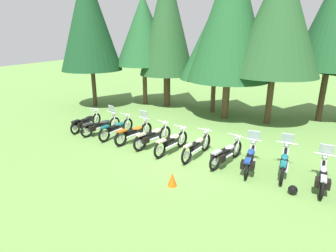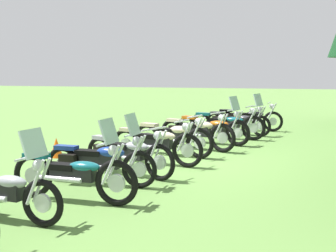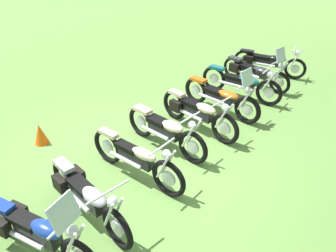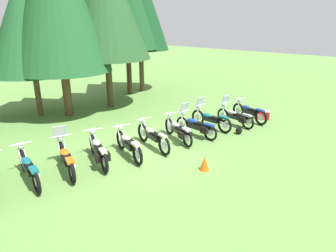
{
  "view_description": "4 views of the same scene",
  "coord_description": "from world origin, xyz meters",
  "px_view_note": "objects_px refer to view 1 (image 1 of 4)",
  "views": [
    {
      "loc": [
        3.01,
        -10.44,
        4.74
      ],
      "look_at": [
        -1.11,
        0.75,
        0.9
      ],
      "focal_mm": 29.55,
      "sensor_mm": 36.0,
      "label": 1
    },
    {
      "loc": [
        10.85,
        2.86,
        2.17
      ],
      "look_at": [
        0.29,
        0.08,
        0.85
      ],
      "focal_mm": 51.97,
      "sensor_mm": 36.0,
      "label": 2
    },
    {
      "loc": [
        4.88,
        2.48,
        4.26
      ],
      "look_at": [
        -0.19,
        0.22,
        0.9
      ],
      "focal_mm": 35.4,
      "sensor_mm": 36.0,
      "label": 3
    },
    {
      "loc": [
        -7.04,
        -7.68,
        4.64
      ],
      "look_at": [
        1.56,
        0.03,
        0.57
      ],
      "focal_mm": 31.77,
      "sensor_mm": 36.0,
      "label": 4
    }
  ],
  "objects_px": {
    "pine_tree_1": "(144,31)",
    "pine_tree_5": "(279,17)",
    "pine_tree_2": "(167,20)",
    "pine_tree_6": "(336,16)",
    "motorcycle_10": "(323,176)",
    "motorcycle_0": "(86,122)",
    "motorcycle_1": "(101,125)",
    "pine_tree_4": "(231,14)",
    "motorcycle_7": "(226,153)",
    "motorcycle_2": "(117,128)",
    "motorcycle_5": "(172,142)",
    "motorcycle_9": "(284,162)",
    "motorcycle_6": "(197,146)",
    "pine_tree_0": "(88,19)",
    "pine_tree_3": "(216,40)",
    "traffic_cone": "(172,179)",
    "motorcycle_8": "(250,158)",
    "dropped_helmet": "(293,190)",
    "motorcycle_3": "(134,132)",
    "motorcycle_4": "(152,136)"
  },
  "relations": [
    {
      "from": "motorcycle_5",
      "to": "pine_tree_5",
      "type": "distance_m",
      "value": 8.74
    },
    {
      "from": "motorcycle_8",
      "to": "pine_tree_3",
      "type": "relative_size",
      "value": 0.32
    },
    {
      "from": "motorcycle_4",
      "to": "motorcycle_5",
      "type": "relative_size",
      "value": 1.01
    },
    {
      "from": "motorcycle_3",
      "to": "pine_tree_5",
      "type": "height_order",
      "value": "pine_tree_5"
    },
    {
      "from": "pine_tree_1",
      "to": "pine_tree_5",
      "type": "bearing_deg",
      "value": -13.39
    },
    {
      "from": "motorcycle_3",
      "to": "pine_tree_2",
      "type": "bearing_deg",
      "value": 28.06
    },
    {
      "from": "motorcycle_5",
      "to": "dropped_helmet",
      "type": "height_order",
      "value": "motorcycle_5"
    },
    {
      "from": "motorcycle_3",
      "to": "pine_tree_6",
      "type": "bearing_deg",
      "value": -32.11
    },
    {
      "from": "pine_tree_0",
      "to": "pine_tree_4",
      "type": "bearing_deg",
      "value": 0.78
    },
    {
      "from": "motorcycle_1",
      "to": "traffic_cone",
      "type": "height_order",
      "value": "motorcycle_1"
    },
    {
      "from": "motorcycle_0",
      "to": "pine_tree_4",
      "type": "relative_size",
      "value": 0.25
    },
    {
      "from": "motorcycle_6",
      "to": "motorcycle_7",
      "type": "relative_size",
      "value": 1.06
    },
    {
      "from": "motorcycle_3",
      "to": "pine_tree_1",
      "type": "relative_size",
      "value": 0.3
    },
    {
      "from": "motorcycle_7",
      "to": "motorcycle_1",
      "type": "bearing_deg",
      "value": 99.98
    },
    {
      "from": "motorcycle_1",
      "to": "motorcycle_5",
      "type": "bearing_deg",
      "value": -81.54
    },
    {
      "from": "motorcycle_4",
      "to": "pine_tree_5",
      "type": "distance_m",
      "value": 9.03
    },
    {
      "from": "motorcycle_2",
      "to": "motorcycle_4",
      "type": "xyz_separation_m",
      "value": [
        2.15,
        -0.54,
        0.02
      ]
    },
    {
      "from": "dropped_helmet",
      "to": "motorcycle_6",
      "type": "bearing_deg",
      "value": 153.85
    },
    {
      "from": "pine_tree_2",
      "to": "pine_tree_6",
      "type": "height_order",
      "value": "pine_tree_2"
    },
    {
      "from": "motorcycle_5",
      "to": "pine_tree_3",
      "type": "distance_m",
      "value": 8.39
    },
    {
      "from": "motorcycle_6",
      "to": "pine_tree_0",
      "type": "distance_m",
      "value": 12.28
    },
    {
      "from": "pine_tree_2",
      "to": "pine_tree_3",
      "type": "distance_m",
      "value": 3.7
    },
    {
      "from": "motorcycle_7",
      "to": "motorcycle_5",
      "type": "bearing_deg",
      "value": 103.22
    },
    {
      "from": "motorcycle_0",
      "to": "motorcycle_9",
      "type": "distance_m",
      "value": 9.93
    },
    {
      "from": "traffic_cone",
      "to": "motorcycle_6",
      "type": "bearing_deg",
      "value": 85.98
    },
    {
      "from": "motorcycle_4",
      "to": "pine_tree_0",
      "type": "relative_size",
      "value": 0.24
    },
    {
      "from": "motorcycle_2",
      "to": "pine_tree_0",
      "type": "relative_size",
      "value": 0.26
    },
    {
      "from": "motorcycle_1",
      "to": "motorcycle_3",
      "type": "distance_m",
      "value": 2.19
    },
    {
      "from": "pine_tree_2",
      "to": "motorcycle_10",
      "type": "bearing_deg",
      "value": -45.94
    },
    {
      "from": "motorcycle_1",
      "to": "pine_tree_5",
      "type": "distance_m",
      "value": 10.74
    },
    {
      "from": "motorcycle_8",
      "to": "motorcycle_10",
      "type": "bearing_deg",
      "value": -99.95
    },
    {
      "from": "motorcycle_10",
      "to": "pine_tree_5",
      "type": "xyz_separation_m",
      "value": [
        -1.85,
        7.04,
        5.28
      ]
    },
    {
      "from": "motorcycle_5",
      "to": "pine_tree_1",
      "type": "bearing_deg",
      "value": 49.9
    },
    {
      "from": "motorcycle_4",
      "to": "pine_tree_5",
      "type": "relative_size",
      "value": 0.25
    },
    {
      "from": "pine_tree_5",
      "to": "motorcycle_2",
      "type": "bearing_deg",
      "value": -144.27
    },
    {
      "from": "motorcycle_7",
      "to": "motorcycle_6",
      "type": "bearing_deg",
      "value": 99.6
    },
    {
      "from": "motorcycle_2",
      "to": "pine_tree_1",
      "type": "height_order",
      "value": "pine_tree_1"
    },
    {
      "from": "pine_tree_3",
      "to": "pine_tree_4",
      "type": "xyz_separation_m",
      "value": [
        1.0,
        -1.13,
        1.39
      ]
    },
    {
      "from": "motorcycle_0",
      "to": "motorcycle_6",
      "type": "distance_m",
      "value": 6.6
    },
    {
      "from": "motorcycle_9",
      "to": "motorcycle_10",
      "type": "relative_size",
      "value": 1.08
    },
    {
      "from": "motorcycle_7",
      "to": "pine_tree_3",
      "type": "bearing_deg",
      "value": 37.31
    },
    {
      "from": "motorcycle_3",
      "to": "pine_tree_3",
      "type": "bearing_deg",
      "value": 0.22
    },
    {
      "from": "motorcycle_1",
      "to": "pine_tree_4",
      "type": "relative_size",
      "value": 0.23
    },
    {
      "from": "motorcycle_6",
      "to": "pine_tree_4",
      "type": "height_order",
      "value": "pine_tree_4"
    },
    {
      "from": "motorcycle_7",
      "to": "motorcycle_10",
      "type": "xyz_separation_m",
      "value": [
        3.24,
        -0.77,
        -0.01
      ]
    },
    {
      "from": "pine_tree_5",
      "to": "motorcycle_0",
      "type": "bearing_deg",
      "value": -153.04
    },
    {
      "from": "motorcycle_5",
      "to": "pine_tree_6",
      "type": "height_order",
      "value": "pine_tree_6"
    },
    {
      "from": "motorcycle_9",
      "to": "pine_tree_3",
      "type": "distance_m",
      "value": 9.78
    },
    {
      "from": "pine_tree_5",
      "to": "pine_tree_3",
      "type": "bearing_deg",
      "value": 157.6
    },
    {
      "from": "motorcycle_3",
      "to": "motorcycle_7",
      "type": "bearing_deg",
      "value": -82.95
    }
  ]
}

